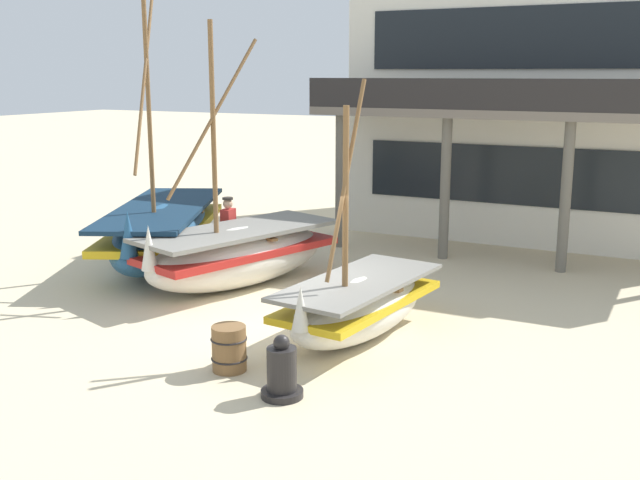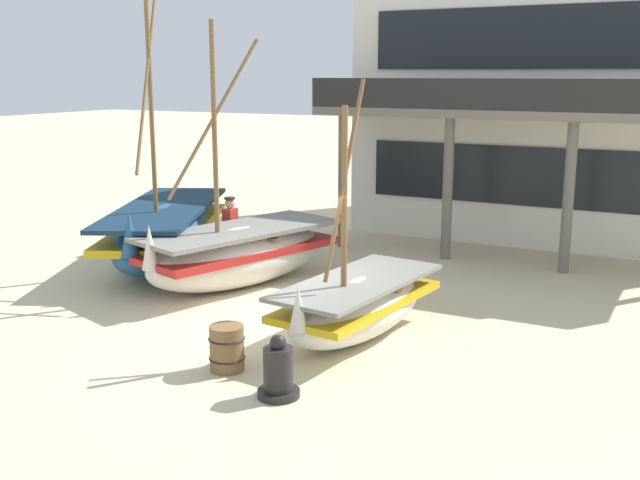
% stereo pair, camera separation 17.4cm
% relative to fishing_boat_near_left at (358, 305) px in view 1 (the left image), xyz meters
% --- Properties ---
extents(ground_plane, '(120.00, 120.00, 0.00)m').
position_rel_fishing_boat_near_left_xyz_m(ground_plane, '(-1.16, -0.15, -0.56)').
color(ground_plane, beige).
extents(fishing_boat_near_left, '(1.85, 3.72, 4.32)m').
position_rel_fishing_boat_near_left_xyz_m(fishing_boat_near_left, '(0.00, 0.00, 0.00)').
color(fishing_boat_near_left, silver).
rests_on(fishing_boat_near_left, ground).
extents(fishing_boat_centre_large, '(4.21, 6.09, 7.78)m').
position_rel_fishing_boat_near_left_xyz_m(fishing_boat_centre_large, '(-6.19, 2.55, 0.20)').
color(fishing_boat_centre_large, '#23517A').
rests_on(fishing_boat_centre_large, ground).
extents(fishing_boat_far_right, '(2.96, 4.79, 5.41)m').
position_rel_fishing_boat_near_left_xyz_m(fishing_boat_far_right, '(-3.54, 1.71, 0.13)').
color(fishing_boat_far_right, silver).
rests_on(fishing_boat_far_right, ground).
extents(fisherman_by_hull, '(0.26, 0.38, 1.68)m').
position_rel_fishing_boat_near_left_xyz_m(fisherman_by_hull, '(-4.42, 2.69, 0.27)').
color(fisherman_by_hull, '#33333D').
rests_on(fisherman_by_hull, ground).
extents(capstan_winch, '(0.60, 0.60, 0.91)m').
position_rel_fishing_boat_near_left_xyz_m(capstan_winch, '(0.08, -2.74, -0.20)').
color(capstan_winch, black).
rests_on(capstan_winch, ground).
extents(wooden_barrel, '(0.56, 0.56, 0.70)m').
position_rel_fishing_boat_near_left_xyz_m(wooden_barrel, '(-1.11, -2.27, -0.21)').
color(wooden_barrel, brown).
rests_on(wooden_barrel, ground).
extents(harbor_building_main, '(10.12, 8.31, 7.08)m').
position_rel_fishing_boat_near_left_xyz_m(harbor_building_main, '(0.96, 10.84, 2.99)').
color(harbor_building_main, silver).
rests_on(harbor_building_main, ground).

